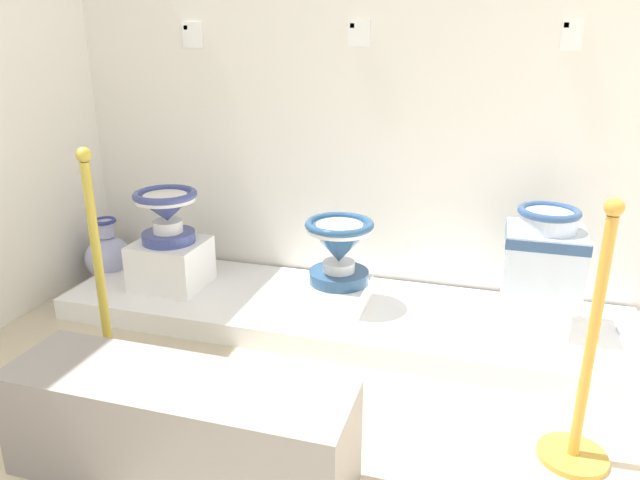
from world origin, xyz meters
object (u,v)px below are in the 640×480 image
(antique_toilet_central_ornate, at_px, (544,252))
(plinth_block_central_ornate, at_px, (536,309))
(antique_toilet_leftmost, at_px, (166,210))
(stanchion_post_near_left, at_px, (105,316))
(antique_toilet_slender_white, at_px, (339,245))
(museum_bench, at_px, (179,428))
(plinth_block_slender_white, at_px, (339,293))
(info_placard_first, at_px, (192,35))
(info_placard_third, at_px, (572,34))
(stanchion_post_near_right, at_px, (584,389))
(info_placard_second, at_px, (359,33))
(decorative_vase_companion, at_px, (109,256))
(plinth_block_leftmost, at_px, (171,264))

(antique_toilet_central_ornate, bearing_deg, plinth_block_central_ornate, 0.00)
(antique_toilet_leftmost, bearing_deg, stanchion_post_near_left, -80.54)
(antique_toilet_slender_white, relative_size, museum_bench, 0.29)
(antique_toilet_central_ornate, bearing_deg, plinth_block_slender_white, -177.57)
(stanchion_post_near_left, xyz_separation_m, museum_bench, (0.63, -0.48, -0.12))
(plinth_block_slender_white, relative_size, info_placard_first, 2.23)
(info_placard_third, relative_size, stanchion_post_near_right, 0.15)
(plinth_block_central_ornate, bearing_deg, antique_toilet_central_ornate, 0.00)
(plinth_block_central_ornate, relative_size, stanchion_post_near_left, 0.30)
(plinth_block_slender_white, relative_size, info_placard_second, 2.34)
(info_placard_third, bearing_deg, info_placard_second, 180.00)
(antique_toilet_central_ornate, relative_size, decorative_vase_companion, 1.03)
(antique_toilet_slender_white, xyz_separation_m, antique_toilet_central_ornate, (1.01, 0.04, 0.06))
(info_placard_third, distance_m, museum_bench, 2.51)
(info_placard_third, bearing_deg, plinth_block_leftmost, -167.01)
(plinth_block_central_ornate, distance_m, decorative_vase_companion, 2.54)
(antique_toilet_leftmost, xyz_separation_m, info_placard_third, (2.03, 0.47, 0.93))
(plinth_block_slender_white, height_order, plinth_block_central_ornate, plinth_block_central_ornate)
(decorative_vase_companion, distance_m, stanchion_post_near_right, 2.82)
(info_placard_first, relative_size, museum_bench, 0.11)
(info_placard_second, relative_size, stanchion_post_near_left, 0.13)
(plinth_block_central_ornate, height_order, stanchion_post_near_right, stanchion_post_near_right)
(stanchion_post_near_right, bearing_deg, stanchion_post_near_left, -179.42)
(antique_toilet_slender_white, distance_m, museum_bench, 1.35)
(antique_toilet_leftmost, height_order, stanchion_post_near_left, stanchion_post_near_left)
(plinth_block_central_ornate, xyz_separation_m, info_placard_third, (0.03, 0.38, 1.29))
(info_placard_second, xyz_separation_m, info_placard_third, (1.06, -0.00, -0.01))
(plinth_block_leftmost, relative_size, antique_toilet_central_ornate, 0.89)
(plinth_block_slender_white, height_order, info_placard_third, info_placard_third)
(antique_toilet_central_ornate, bearing_deg, stanchion_post_near_right, -82.27)
(info_placard_third, xyz_separation_m, stanchion_post_near_right, (0.08, -1.23, -1.20))
(plinth_block_leftmost, height_order, antique_toilet_leftmost, antique_toilet_leftmost)
(antique_toilet_slender_white, height_order, stanchion_post_near_right, stanchion_post_near_right)
(antique_toilet_central_ornate, bearing_deg, info_placard_second, 159.44)
(info_placard_first, bearing_deg, plinth_block_slender_white, -23.02)
(info_placard_first, bearing_deg, plinth_block_central_ornate, -10.81)
(plinth_block_slender_white, height_order, museum_bench, museum_bench)
(plinth_block_central_ornate, bearing_deg, museum_bench, -132.44)
(museum_bench, bearing_deg, stanchion_post_near_right, 20.36)
(plinth_block_leftmost, bearing_deg, plinth_block_central_ornate, 2.38)
(stanchion_post_near_right, bearing_deg, antique_toilet_leftmost, 160.07)
(plinth_block_slender_white, distance_m, info_placard_second, 1.39)
(plinth_block_slender_white, bearing_deg, stanchion_post_near_right, -35.64)
(antique_toilet_slender_white, xyz_separation_m, plinth_block_central_ornate, (1.01, 0.04, -0.25))
(info_placard_first, distance_m, stanchion_post_near_right, 2.73)
(plinth_block_central_ornate, height_order, info_placard_second, info_placard_second)
(plinth_block_leftmost, distance_m, info_placard_second, 1.65)
(antique_toilet_central_ornate, bearing_deg, info_placard_first, 169.19)
(stanchion_post_near_right, bearing_deg, info_placard_second, 132.78)
(antique_toilet_central_ornate, xyz_separation_m, decorative_vase_companion, (-2.54, 0.08, -0.33))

